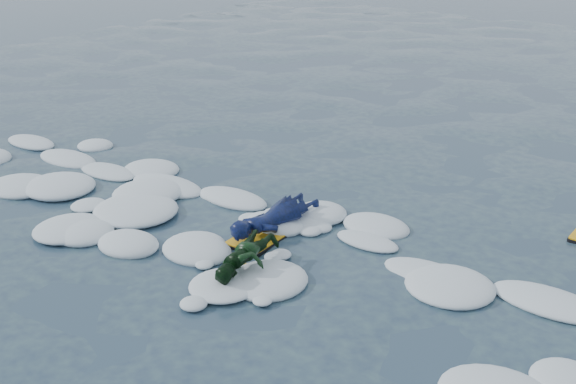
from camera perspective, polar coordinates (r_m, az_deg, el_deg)
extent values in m
plane|color=#1A263E|center=(9.28, -5.84, -5.84)|extent=(120.00, 120.00, 0.00)
cube|color=black|center=(9.92, -1.99, -3.55)|extent=(0.63, 1.08, 0.05)
cube|color=#EAA313|center=(9.90, -1.99, -3.36)|extent=(0.60, 1.05, 0.02)
imported|color=#0C1659|center=(10.01, -1.10, -2.05)|extent=(0.66, 1.61, 0.38)
cube|color=black|center=(8.88, -4.10, -6.98)|extent=(0.49, 0.78, 0.04)
cube|color=#EAA313|center=(8.86, -4.10, -6.84)|extent=(0.47, 0.77, 0.01)
cube|color=blue|center=(8.86, -4.11, -6.79)|extent=(0.21, 0.72, 0.00)
imported|color=#0E350F|center=(8.91, -3.29, -5.35)|extent=(0.71, 1.19, 0.42)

